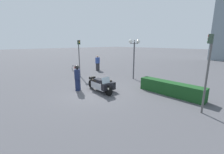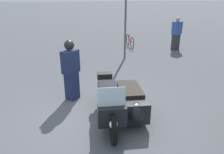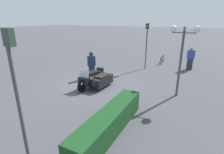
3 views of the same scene
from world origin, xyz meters
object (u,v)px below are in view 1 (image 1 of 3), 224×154
at_px(traffic_light_far, 79,53).
at_px(police_motorcycle, 103,85).
at_px(twin_lamp_post, 134,49).
at_px(officer_rider, 78,77).
at_px(hedge_bush_curbside, 170,88).
at_px(pedestrian_bystander, 98,63).
at_px(traffic_light_near, 208,63).
at_px(bicycle_parked, 76,69).

bearing_deg(traffic_light_far, police_motorcycle, -24.50).
bearing_deg(traffic_light_far, twin_lamp_post, 24.48).
height_order(officer_rider, twin_lamp_post, twin_lamp_post).
bearing_deg(traffic_light_far, officer_rider, -43.05).
relative_size(police_motorcycle, hedge_bush_curbside, 0.64).
bearing_deg(pedestrian_bystander, hedge_bush_curbside, 148.87).
bearing_deg(hedge_bush_curbside, traffic_light_far, -171.05).
bearing_deg(traffic_light_near, twin_lamp_post, -22.96).
relative_size(hedge_bush_curbside, traffic_light_near, 1.13).
relative_size(police_motorcycle, bicycle_parked, 1.56).
bearing_deg(twin_lamp_post, police_motorcycle, -78.01).
distance_m(police_motorcycle, twin_lamp_post, 4.98).
height_order(police_motorcycle, traffic_light_far, traffic_light_far).
bearing_deg(officer_rider, police_motorcycle, 174.76).
bearing_deg(traffic_light_near, hedge_bush_curbside, -29.45).
bearing_deg(bicycle_parked, twin_lamp_post, 17.19).
distance_m(officer_rider, traffic_light_far, 4.85).
bearing_deg(officer_rider, traffic_light_near, 152.79).
height_order(traffic_light_near, traffic_light_far, traffic_light_near).
height_order(traffic_light_far, bicycle_parked, traffic_light_far).
xyz_separation_m(twin_lamp_post, bicycle_parked, (-6.72, -2.18, -2.42)).
relative_size(officer_rider, twin_lamp_post, 0.51).
relative_size(hedge_bush_curbside, twin_lamp_post, 1.16).
distance_m(twin_lamp_post, pedestrian_bystander, 5.92).
bearing_deg(traffic_light_far, bicycle_parked, 150.33).
bearing_deg(hedge_bush_curbside, twin_lamp_post, 159.41).
xyz_separation_m(traffic_light_near, traffic_light_far, (-10.93, -0.05, -0.08)).
bearing_deg(officer_rider, twin_lamp_post, -141.53).
bearing_deg(traffic_light_near, traffic_light_far, 1.48).
relative_size(officer_rider, pedestrian_bystander, 1.00).
distance_m(traffic_light_near, pedestrian_bystander, 12.71).
distance_m(traffic_light_near, bicycle_parked, 13.50).
height_order(twin_lamp_post, traffic_light_near, traffic_light_near).
height_order(hedge_bush_curbside, twin_lamp_post, twin_lamp_post).
xyz_separation_m(pedestrian_bystander, bicycle_parked, (-1.10, -2.35, -0.57)).
relative_size(twin_lamp_post, pedestrian_bystander, 1.98).
height_order(officer_rider, traffic_light_near, traffic_light_near).
relative_size(traffic_light_near, pedestrian_bystander, 2.04).
distance_m(twin_lamp_post, bicycle_parked, 7.47).
bearing_deg(hedge_bush_curbside, officer_rider, -140.86).
bearing_deg(hedge_bush_curbside, bicycle_parked, -177.25).
height_order(police_motorcycle, twin_lamp_post, twin_lamp_post).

